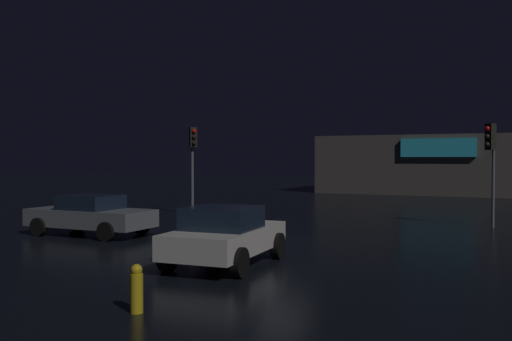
{
  "coord_description": "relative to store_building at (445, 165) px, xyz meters",
  "views": [
    {
      "loc": [
        7.02,
        -15.77,
        2.62
      ],
      "look_at": [
        -1.41,
        2.03,
        2.19
      ],
      "focal_mm": 39.12,
      "sensor_mm": 36.0,
      "label": 1
    }
  ],
  "objects": [
    {
      "name": "fire_hydrant",
      "position": [
        -0.79,
        -36.22,
        -1.73
      ],
      "size": [
        0.22,
        0.22,
        0.83
      ],
      "color": "gold",
      "rests_on": "ground"
    },
    {
      "name": "car_near",
      "position": [
        -8.13,
        -29.16,
        -1.44
      ],
      "size": [
        4.36,
        2.06,
        1.37
      ],
      "color": "slate",
      "rests_on": "ground"
    },
    {
      "name": "car_far",
      "position": [
        -1.45,
        -31.87,
        -1.41
      ],
      "size": [
        2.23,
        3.94,
        1.45
      ],
      "color": "silver",
      "rests_on": "ground"
    },
    {
      "name": "traffic_signal_opposite",
      "position": [
        -8.55,
        -21.9,
        0.8
      ],
      "size": [
        0.42,
        0.42,
        4.04
      ],
      "color": "#595B60",
      "rests_on": "ground"
    },
    {
      "name": "store_building",
      "position": [
        0.0,
        0.0,
        0.0
      ],
      "size": [
        17.82,
        8.27,
        4.28
      ],
      "color": "#4C4742",
      "rests_on": "ground"
    },
    {
      "name": "traffic_signal_main",
      "position": [
        4.08,
        -21.2,
        0.82
      ],
      "size": [
        0.41,
        0.43,
        3.92
      ],
      "color": "#595B60",
      "rests_on": "ground"
    },
    {
      "name": "ground_plane",
      "position": [
        -1.96,
        -28.07,
        -2.15
      ],
      "size": [
        120.0,
        120.0,
        0.0
      ],
      "primitive_type": "plane",
      "color": "black"
    }
  ]
}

